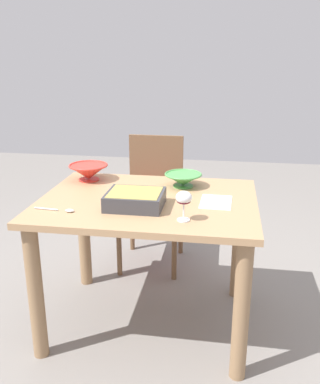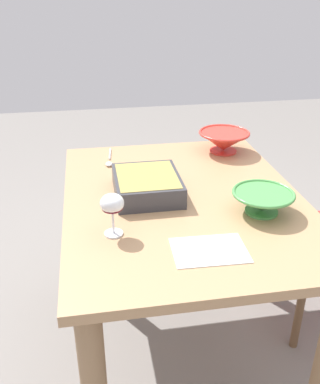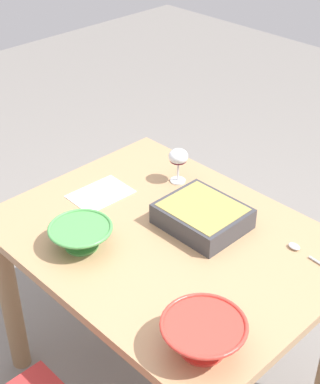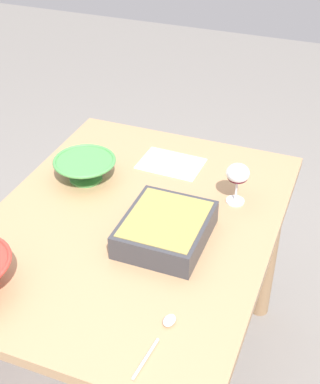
% 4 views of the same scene
% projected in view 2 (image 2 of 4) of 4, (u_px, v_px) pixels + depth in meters
% --- Properties ---
extents(ground_plane, '(8.00, 8.00, 0.00)m').
position_uv_depth(ground_plane, '(179.00, 346.00, 1.98)').
color(ground_plane, gray).
extents(dining_table, '(1.16, 0.89, 0.77)m').
position_uv_depth(dining_table, '(183.00, 230.00, 1.70)').
color(dining_table, tan).
rests_on(dining_table, ground_plane).
extents(wine_glass, '(0.08, 0.08, 0.14)m').
position_uv_depth(wine_glass, '(112.00, 206.00, 1.35)').
color(wine_glass, white).
rests_on(wine_glass, dining_table).
extents(casserole_dish, '(0.29, 0.24, 0.08)m').
position_uv_depth(casserole_dish, '(147.00, 184.00, 1.63)').
color(casserole_dish, '#38383D').
rests_on(casserole_dish, dining_table).
extents(mixing_bowl, '(0.24, 0.24, 0.10)m').
position_uv_depth(mixing_bowl, '(224.00, 141.00, 2.02)').
color(mixing_bowl, red).
rests_on(mixing_bowl, dining_table).
extents(small_bowl, '(0.22, 0.22, 0.08)m').
position_uv_depth(small_bowl, '(263.00, 201.00, 1.50)').
color(small_bowl, '#4C994C').
rests_on(small_bowl, dining_table).
extents(serving_spoon, '(0.22, 0.04, 0.01)m').
position_uv_depth(serving_spoon, '(109.00, 161.00, 1.93)').
color(serving_spoon, silver).
rests_on(serving_spoon, dining_table).
extents(napkin, '(0.17, 0.23, 0.00)m').
position_uv_depth(napkin, '(209.00, 250.00, 1.31)').
color(napkin, white).
rests_on(napkin, dining_table).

